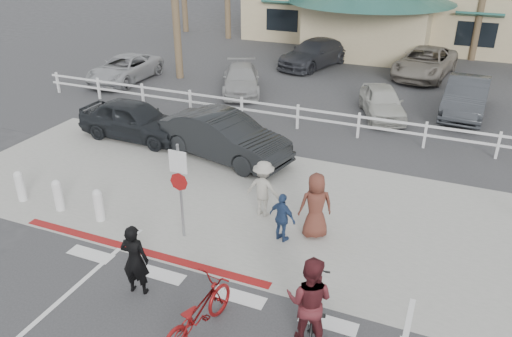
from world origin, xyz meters
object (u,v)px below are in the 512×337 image
at_px(bike_black, 314,302).
at_px(car_red_compact, 134,120).
at_px(sign_post, 180,187).
at_px(car_white_sedan, 224,137).
at_px(bike_red, 197,313).

xyz_separation_m(bike_black, car_red_compact, (-9.05, 6.81, 0.17)).
bearing_deg(sign_post, car_red_compact, 134.82).
bearing_deg(sign_post, car_white_sedan, 103.59).
xyz_separation_m(sign_post, bike_red, (2.01, -2.89, -0.90)).
bearing_deg(bike_red, car_white_sedan, -58.34).
bearing_deg(car_red_compact, sign_post, -133.50).
distance_m(bike_red, car_red_compact, 10.63).
distance_m(sign_post, bike_black, 4.47).
relative_size(sign_post, car_red_compact, 0.68).
relative_size(bike_red, car_white_sedan, 0.44).
height_order(car_white_sedan, car_red_compact, car_white_sedan).
xyz_separation_m(sign_post, car_white_sedan, (-1.15, 4.75, -0.67)).
distance_m(bike_black, car_white_sedan, 8.30).
height_order(bike_black, car_red_compact, car_red_compact).
height_order(sign_post, car_white_sedan, sign_post).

